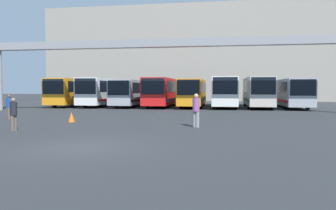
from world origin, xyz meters
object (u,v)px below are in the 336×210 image
object	(u,v)px
bus_slot_2	(134,91)
pedestrian_near_left	(196,109)
bus_slot_3	(164,91)
bus_slot_5	(225,90)
bus_slot_7	(290,91)
bus_slot_0	(75,91)
bus_slot_1	(105,90)
pedestrian_near_right	(9,106)
bus_slot_6	(257,90)
traffic_cone	(71,117)
pedestrian_far_center	(14,113)
bus_slot_4	(193,91)

from	to	relation	value
bus_slot_2	pedestrian_near_left	xyz separation A→B (m)	(8.90, -19.80, -0.76)
bus_slot_3	bus_slot_5	distance (m)	7.15
pedestrian_near_left	bus_slot_7	bearing A→B (deg)	-92.60
bus_slot_0	bus_slot_2	xyz separation A→B (m)	(7.08, 0.61, -0.10)
bus_slot_1	bus_slot_5	xyz separation A→B (m)	(14.15, -0.47, 0.03)
bus_slot_7	pedestrian_near_right	size ratio (longest dim) A/B	7.10
bus_slot_5	bus_slot_2	bearing A→B (deg)	176.33
pedestrian_near_left	pedestrian_near_right	xyz separation A→B (m)	(-13.04, 2.57, -0.07)
bus_slot_5	bus_slot_7	xyz separation A→B (m)	(7.08, 0.83, -0.13)
bus_slot_6	bus_slot_3	bearing A→B (deg)	175.18
pedestrian_near_right	traffic_cone	world-z (taller)	pedestrian_near_right
bus_slot_5	pedestrian_near_right	bearing A→B (deg)	-131.72
bus_slot_1	pedestrian_near_right	distance (m)	17.06
pedestrian_near_left	pedestrian_far_center	size ratio (longest dim) A/B	1.11
bus_slot_1	bus_slot_4	bearing A→B (deg)	-0.23
bus_slot_2	bus_slot_7	size ratio (longest dim) A/B	0.98
bus_slot_7	bus_slot_5	bearing A→B (deg)	-173.31
bus_slot_2	bus_slot_7	distance (m)	17.69
bus_slot_6	bus_slot_2	bearing A→B (deg)	177.69
pedestrian_near_left	traffic_cone	xyz separation A→B (m)	(-8.00, 1.55, -0.67)
bus_slot_0	pedestrian_far_center	bearing A→B (deg)	-72.28
pedestrian_near_left	traffic_cone	distance (m)	8.18
bus_slot_6	pedestrian_near_right	distance (m)	24.76
pedestrian_far_center	bus_slot_7	bearing A→B (deg)	-15.08
bus_slot_2	bus_slot_4	distance (m)	7.08
bus_slot_7	pedestrian_near_right	world-z (taller)	bus_slot_7
bus_slot_0	bus_slot_3	size ratio (longest dim) A/B	0.85
bus_slot_3	pedestrian_near_left	bearing A→B (deg)	-75.07
bus_slot_4	bus_slot_2	bearing A→B (deg)	177.95
bus_slot_3	bus_slot_5	bearing A→B (deg)	-8.07
bus_slot_2	bus_slot_3	bearing A→B (deg)	5.21
pedestrian_near_left	traffic_cone	bearing A→B (deg)	10.19
bus_slot_2	pedestrian_far_center	distance (m)	22.79
bus_slot_1	bus_slot_4	world-z (taller)	bus_slot_1
bus_slot_0	bus_slot_4	xyz separation A→B (m)	(14.15, 0.35, -0.07)
bus_slot_4	bus_slot_5	distance (m)	3.57
bus_slot_4	bus_slot_5	bearing A→B (deg)	-6.90
bus_slot_4	traffic_cone	world-z (taller)	bus_slot_4
bus_slot_6	bus_slot_7	bearing A→B (deg)	11.52
bus_slot_0	pedestrian_near_left	distance (m)	24.99
bus_slot_3	bus_slot_0	bearing A→B (deg)	-174.99
bus_slot_5	traffic_cone	world-z (taller)	bus_slot_5
bus_slot_3	bus_slot_5	xyz separation A→B (m)	(7.08, -1.00, 0.04)
bus_slot_0	bus_slot_3	distance (m)	10.65
bus_slot_6	traffic_cone	distance (m)	22.15
bus_slot_0	bus_slot_1	xyz separation A→B (m)	(3.54, 0.40, 0.02)
bus_slot_0	bus_slot_7	bearing A→B (deg)	1.75
bus_slot_4	bus_slot_6	world-z (taller)	bus_slot_6
bus_slot_4	pedestrian_near_left	bearing A→B (deg)	-84.66
bus_slot_6	bus_slot_4	bearing A→B (deg)	177.42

